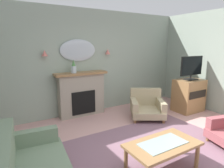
{
  "coord_description": "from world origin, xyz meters",
  "views": [
    {
      "loc": [
        -2.2,
        -2.0,
        1.87
      ],
      "look_at": [
        -0.06,
        1.56,
        1.0
      ],
      "focal_mm": 30.69,
      "sensor_mm": 36.0,
      "label": 1
    }
  ],
  "objects_px": {
    "fireplace": "(82,94)",
    "wall_sconce_left": "(45,53)",
    "wall_sconce_right": "(108,52)",
    "tv_cabinet": "(189,95)",
    "tv_flatscreen": "(192,67)",
    "coffee_table": "(163,147)",
    "wall_mirror": "(78,50)",
    "mantel_vase_left": "(74,67)",
    "armchair_in_corner": "(147,106)"
  },
  "relations": [
    {
      "from": "mantel_vase_left",
      "to": "wall_sconce_right",
      "type": "distance_m",
      "value": 1.12
    },
    {
      "from": "wall_sconce_left",
      "to": "coffee_table",
      "type": "distance_m",
      "value": 3.29
    },
    {
      "from": "fireplace",
      "to": "wall_mirror",
      "type": "distance_m",
      "value": 1.15
    },
    {
      "from": "wall_sconce_left",
      "to": "armchair_in_corner",
      "type": "bearing_deg",
      "value": -25.96
    },
    {
      "from": "fireplace",
      "to": "wall_sconce_right",
      "type": "distance_m",
      "value": 1.38
    },
    {
      "from": "mantel_vase_left",
      "to": "armchair_in_corner",
      "type": "bearing_deg",
      "value": -31.42
    },
    {
      "from": "wall_sconce_left",
      "to": "tv_cabinet",
      "type": "distance_m",
      "value": 3.99
    },
    {
      "from": "tv_cabinet",
      "to": "armchair_in_corner",
      "type": "bearing_deg",
      "value": 169.8
    },
    {
      "from": "fireplace",
      "to": "tv_flatscreen",
      "type": "relative_size",
      "value": 1.62
    },
    {
      "from": "coffee_table",
      "to": "armchair_in_corner",
      "type": "bearing_deg",
      "value": 54.91
    },
    {
      "from": "armchair_in_corner",
      "to": "tv_flatscreen",
      "type": "bearing_deg",
      "value": -11.06
    },
    {
      "from": "coffee_table",
      "to": "fireplace",
      "type": "bearing_deg",
      "value": 92.79
    },
    {
      "from": "mantel_vase_left",
      "to": "armchair_in_corner",
      "type": "relative_size",
      "value": 0.3
    },
    {
      "from": "fireplace",
      "to": "coffee_table",
      "type": "xyz_separation_m",
      "value": [
        0.14,
        -2.77,
        -0.19
      ]
    },
    {
      "from": "fireplace",
      "to": "mantel_vase_left",
      "type": "relative_size",
      "value": 4.07
    },
    {
      "from": "wall_sconce_left",
      "to": "tv_flatscreen",
      "type": "height_order",
      "value": "wall_sconce_left"
    },
    {
      "from": "wall_mirror",
      "to": "coffee_table",
      "type": "bearing_deg",
      "value": -87.34
    },
    {
      "from": "mantel_vase_left",
      "to": "wall_sconce_right",
      "type": "xyz_separation_m",
      "value": [
        1.05,
        0.12,
        0.36
      ]
    },
    {
      "from": "tv_flatscreen",
      "to": "tv_cabinet",
      "type": "bearing_deg",
      "value": 90.0
    },
    {
      "from": "wall_sconce_right",
      "to": "coffee_table",
      "type": "xyz_separation_m",
      "value": [
        -0.71,
        -2.86,
        -1.28
      ]
    },
    {
      "from": "tv_cabinet",
      "to": "tv_flatscreen",
      "type": "xyz_separation_m",
      "value": [
        0.0,
        -0.02,
        0.8
      ]
    },
    {
      "from": "coffee_table",
      "to": "tv_flatscreen",
      "type": "xyz_separation_m",
      "value": [
        2.58,
        1.52,
        0.86
      ]
    },
    {
      "from": "mantel_vase_left",
      "to": "tv_cabinet",
      "type": "relative_size",
      "value": 0.37
    },
    {
      "from": "wall_mirror",
      "to": "armchair_in_corner",
      "type": "relative_size",
      "value": 0.86
    },
    {
      "from": "mantel_vase_left",
      "to": "tv_cabinet",
      "type": "height_order",
      "value": "mantel_vase_left"
    },
    {
      "from": "wall_sconce_right",
      "to": "tv_cabinet",
      "type": "distance_m",
      "value": 2.59
    },
    {
      "from": "wall_sconce_right",
      "to": "fireplace",
      "type": "bearing_deg",
      "value": -173.84
    },
    {
      "from": "fireplace",
      "to": "wall_mirror",
      "type": "xyz_separation_m",
      "value": [
        0.0,
        0.14,
        1.14
      ]
    },
    {
      "from": "coffee_table",
      "to": "tv_cabinet",
      "type": "relative_size",
      "value": 1.22
    },
    {
      "from": "wall_sconce_left",
      "to": "wall_sconce_right",
      "type": "bearing_deg",
      "value": 0.0
    },
    {
      "from": "wall_mirror",
      "to": "wall_sconce_left",
      "type": "distance_m",
      "value": 0.85
    },
    {
      "from": "wall_sconce_right",
      "to": "tv_flatscreen",
      "type": "relative_size",
      "value": 0.17
    },
    {
      "from": "wall_mirror",
      "to": "tv_flatscreen",
      "type": "height_order",
      "value": "wall_mirror"
    },
    {
      "from": "fireplace",
      "to": "wall_sconce_right",
      "type": "bearing_deg",
      "value": 6.16
    },
    {
      "from": "fireplace",
      "to": "wall_sconce_left",
      "type": "relative_size",
      "value": 9.71
    },
    {
      "from": "fireplace",
      "to": "tv_cabinet",
      "type": "height_order",
      "value": "fireplace"
    },
    {
      "from": "tv_cabinet",
      "to": "coffee_table",
      "type": "bearing_deg",
      "value": -149.21
    },
    {
      "from": "mantel_vase_left",
      "to": "wall_mirror",
      "type": "height_order",
      "value": "wall_mirror"
    },
    {
      "from": "fireplace",
      "to": "tv_flatscreen",
      "type": "bearing_deg",
      "value": -24.83
    },
    {
      "from": "tv_cabinet",
      "to": "wall_sconce_right",
      "type": "bearing_deg",
      "value": 144.57
    },
    {
      "from": "wall_sconce_left",
      "to": "coffee_table",
      "type": "bearing_deg",
      "value": -71.02
    },
    {
      "from": "fireplace",
      "to": "wall_mirror",
      "type": "bearing_deg",
      "value": 90.0
    },
    {
      "from": "wall_mirror",
      "to": "tv_cabinet",
      "type": "relative_size",
      "value": 1.07
    },
    {
      "from": "mantel_vase_left",
      "to": "tv_cabinet",
      "type": "xyz_separation_m",
      "value": [
        2.92,
        -1.21,
        -0.85
      ]
    },
    {
      "from": "mantel_vase_left",
      "to": "coffee_table",
      "type": "xyz_separation_m",
      "value": [
        0.34,
        -2.74,
        -0.92
      ]
    },
    {
      "from": "wall_mirror",
      "to": "tv_flatscreen",
      "type": "relative_size",
      "value": 1.14
    },
    {
      "from": "coffee_table",
      "to": "tv_flatscreen",
      "type": "relative_size",
      "value": 1.31
    },
    {
      "from": "wall_mirror",
      "to": "tv_flatscreen",
      "type": "xyz_separation_m",
      "value": [
        2.72,
        -1.4,
        -0.46
      ]
    },
    {
      "from": "wall_mirror",
      "to": "wall_sconce_right",
      "type": "relative_size",
      "value": 6.86
    },
    {
      "from": "mantel_vase_left",
      "to": "wall_sconce_left",
      "type": "relative_size",
      "value": 2.39
    }
  ]
}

